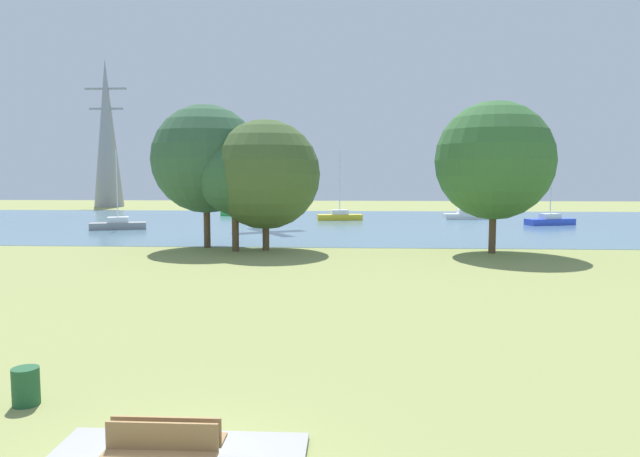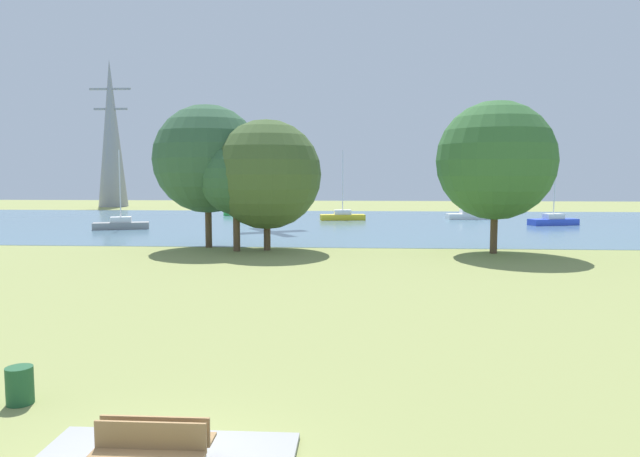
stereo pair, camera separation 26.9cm
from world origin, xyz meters
The scene contains 14 objects.
ground_plane centered at (0.00, 22.00, 0.00)m, with size 160.00×160.00×0.00m, color #8C9351.
bench_facing_water centered at (0.00, 0.27, 0.47)m, with size 1.80×0.48×0.89m.
litter_bin centered at (-3.91, 2.86, 0.40)m, with size 0.56×0.56×0.80m, color #1E512D.
water_surface centered at (0.00, 50.00, 0.01)m, with size 140.00×40.00×0.02m, color slate.
sailboat_green centered at (-10.10, 60.13, 0.45)m, with size 5.00×2.38×5.38m.
sailboat_gray centered at (-17.91, 42.33, 0.46)m, with size 5.03×2.95×7.08m.
sailboat_blue centered at (22.35, 49.09, 0.46)m, with size 5.03×2.87×6.48m.
sailboat_yellow centered at (1.74, 54.19, 0.47)m, with size 4.97×2.20×7.48m.
sailboat_white centered at (15.61, 56.33, 0.45)m, with size 4.96×2.14×6.03m.
tree_east_far centered at (-6.70, 29.78, 5.92)m, with size 7.19×7.19×9.53m.
tree_east_near centered at (-4.43, 28.02, 4.66)m, with size 4.65×4.65×7.00m.
tree_west_far centered at (-2.55, 28.59, 4.89)m, with size 7.04×7.04×8.42m.
tree_west_near centered at (11.78, 27.98, 5.75)m, with size 7.32×7.32×9.42m.
electricity_pylon centered at (-34.34, 79.45, 11.20)m, with size 6.40×4.40×22.38m.
Camera 2 is at (3.23, -8.80, 4.87)m, focal length 32.82 mm.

